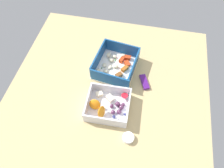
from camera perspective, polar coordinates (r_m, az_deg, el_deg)
table_surface at (r=85.91cm, az=-0.91°, el=-1.50°), size 80.00×80.00×2.00cm
pasta_container at (r=89.36cm, az=0.92°, el=5.21°), size 20.20×18.60×6.61cm
fruit_bowl at (r=79.09cm, az=-1.05°, el=-5.89°), size 14.65×16.26×5.33cm
candy_bar at (r=87.02cm, az=8.80°, el=0.56°), size 7.39×4.90×1.20cm
paper_cup_liner at (r=75.52cm, az=4.43°, el=-14.38°), size 4.12×4.12×1.61cm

